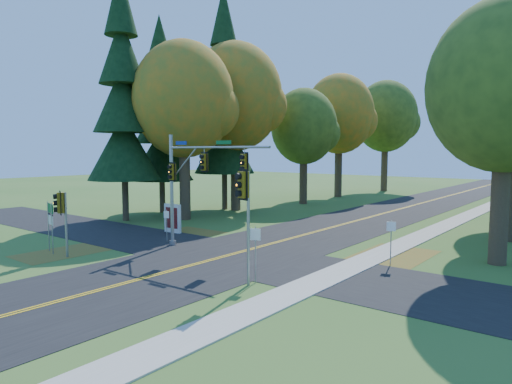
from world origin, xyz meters
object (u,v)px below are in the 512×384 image
Objects in this scene: info_kiosk at (173,219)px; route_sign_cluster at (50,217)px; traffic_mast at (193,176)px; east_signal_pole at (244,198)px.

route_sign_cluster is at bearing -96.71° from info_kiosk.
traffic_mast is 6.38m from info_kiosk.
traffic_mast is 3.64× the size of info_kiosk.
info_kiosk is at bearing 101.69° from route_sign_cluster.
east_signal_pole is at bearing 24.09° from route_sign_cluster.
east_signal_pole is 2.47× the size of info_kiosk.
route_sign_cluster is 8.18m from info_kiosk.
east_signal_pole is 12.42m from route_sign_cluster.
traffic_mast reaches higher than east_signal_pole.
east_signal_pole is at bearing -31.24° from info_kiosk.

